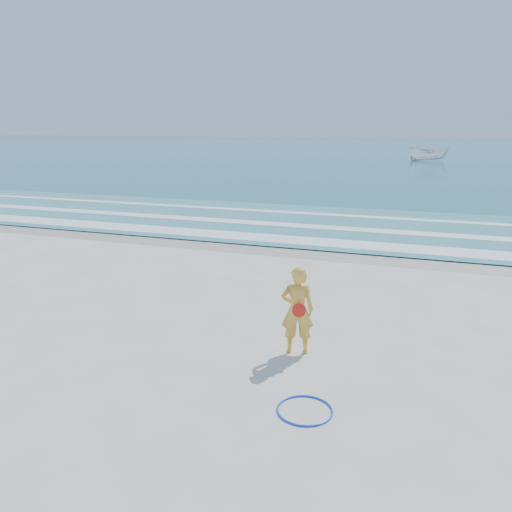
% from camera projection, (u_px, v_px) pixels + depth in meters
% --- Properties ---
extents(ground, '(400.00, 400.00, 0.00)m').
position_uv_depth(ground, '(175.00, 350.00, 9.96)').
color(ground, silver).
rests_on(ground, ground).
extents(wet_sand, '(400.00, 2.40, 0.00)m').
position_uv_depth(wet_sand, '(294.00, 249.00, 18.17)').
color(wet_sand, '#B2A893').
rests_on(wet_sand, ground).
extents(ocean, '(400.00, 190.00, 0.04)m').
position_uv_depth(ocean, '(413.00, 148.00, 105.76)').
color(ocean, '#19727F').
rests_on(ocean, ground).
extents(shallow, '(400.00, 10.00, 0.01)m').
position_uv_depth(shallow, '(323.00, 224.00, 22.72)').
color(shallow, '#59B7AD').
rests_on(shallow, ocean).
extents(foam_near, '(400.00, 1.40, 0.01)m').
position_uv_depth(foam_near, '(303.00, 241.00, 19.35)').
color(foam_near, white).
rests_on(foam_near, shallow).
extents(foam_mid, '(400.00, 0.90, 0.01)m').
position_uv_depth(foam_mid, '(319.00, 227.00, 21.99)').
color(foam_mid, white).
rests_on(foam_mid, shallow).
extents(foam_far, '(400.00, 0.60, 0.01)m').
position_uv_depth(foam_far, '(333.00, 215.00, 25.00)').
color(foam_far, white).
rests_on(foam_far, shallow).
extents(hoop, '(1.11, 1.11, 0.03)m').
position_uv_depth(hoop, '(305.00, 410.00, 7.83)').
color(hoop, '#0D47F4').
rests_on(hoop, ground).
extents(boat, '(5.48, 3.31, 1.99)m').
position_uv_depth(boat, '(429.00, 153.00, 64.02)').
color(boat, white).
rests_on(boat, ocean).
extents(woman, '(0.73, 0.58, 1.76)m').
position_uv_depth(woman, '(297.00, 310.00, 9.68)').
color(woman, gold).
rests_on(woman, ground).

